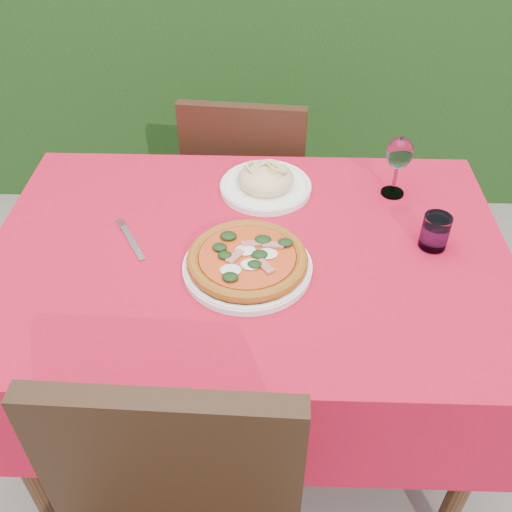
{
  "coord_description": "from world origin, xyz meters",
  "views": [
    {
      "loc": [
        0.05,
        -1.05,
        1.63
      ],
      "look_at": [
        0.02,
        -0.05,
        0.77
      ],
      "focal_mm": 40.0,
      "sensor_mm": 36.0,
      "label": 1
    }
  ],
  "objects_px": {
    "chair_far": "(247,191)",
    "pizza_plate": "(247,261)",
    "water_glass": "(435,233)",
    "fork": "(133,243)",
    "pasta_plate": "(266,182)",
    "wine_glass": "(399,155)"
  },
  "relations": [
    {
      "from": "chair_far",
      "to": "pizza_plate",
      "type": "distance_m",
      "value": 0.74
    },
    {
      "from": "water_glass",
      "to": "fork",
      "type": "xyz_separation_m",
      "value": [
        -0.73,
        -0.01,
        -0.04
      ]
    },
    {
      "from": "water_glass",
      "to": "pasta_plate",
      "type": "bearing_deg",
      "value": 150.73
    },
    {
      "from": "pasta_plate",
      "to": "fork",
      "type": "xyz_separation_m",
      "value": [
        -0.32,
        -0.24,
        -0.02
      ]
    },
    {
      "from": "chair_far",
      "to": "pasta_plate",
      "type": "height_order",
      "value": "chair_far"
    },
    {
      "from": "fork",
      "to": "pizza_plate",
      "type": "bearing_deg",
      "value": -46.68
    },
    {
      "from": "pasta_plate",
      "to": "fork",
      "type": "bearing_deg",
      "value": -142.71
    },
    {
      "from": "pizza_plate",
      "to": "fork",
      "type": "relative_size",
      "value": 1.66
    },
    {
      "from": "chair_far",
      "to": "pizza_plate",
      "type": "xyz_separation_m",
      "value": [
        0.03,
        -0.68,
        0.27
      ]
    },
    {
      "from": "wine_glass",
      "to": "fork",
      "type": "distance_m",
      "value": 0.72
    },
    {
      "from": "fork",
      "to": "wine_glass",
      "type": "bearing_deg",
      "value": -10.33
    },
    {
      "from": "pizza_plate",
      "to": "chair_far",
      "type": "bearing_deg",
      "value": 92.82
    },
    {
      "from": "wine_glass",
      "to": "fork",
      "type": "bearing_deg",
      "value": -160.44
    },
    {
      "from": "pasta_plate",
      "to": "fork",
      "type": "height_order",
      "value": "pasta_plate"
    },
    {
      "from": "chair_far",
      "to": "fork",
      "type": "relative_size",
      "value": 4.44
    },
    {
      "from": "wine_glass",
      "to": "fork",
      "type": "height_order",
      "value": "wine_glass"
    },
    {
      "from": "chair_far",
      "to": "water_glass",
      "type": "bearing_deg",
      "value": 134.34
    },
    {
      "from": "pizza_plate",
      "to": "fork",
      "type": "bearing_deg",
      "value": 163.22
    },
    {
      "from": "chair_far",
      "to": "wine_glass",
      "type": "height_order",
      "value": "wine_glass"
    },
    {
      "from": "pasta_plate",
      "to": "chair_far",
      "type": "bearing_deg",
      "value": 101.03
    },
    {
      "from": "pizza_plate",
      "to": "fork",
      "type": "height_order",
      "value": "pizza_plate"
    },
    {
      "from": "pasta_plate",
      "to": "water_glass",
      "type": "relative_size",
      "value": 2.86
    }
  ]
}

